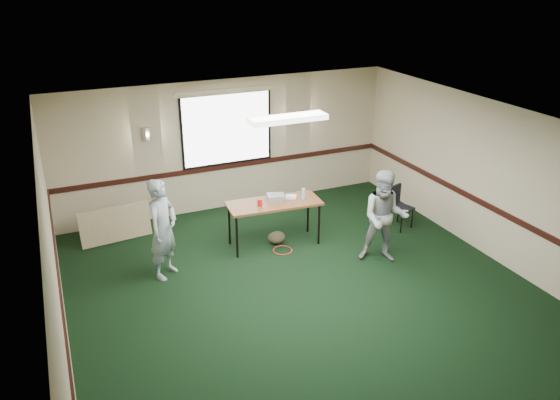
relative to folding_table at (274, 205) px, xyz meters
name	(u,v)px	position (x,y,z in m)	size (l,w,h in m)	color
ground	(314,303)	(-0.20, -2.02, -0.78)	(8.00, 8.00, 0.00)	black
room_shell	(261,163)	(-0.20, 0.11, 0.80)	(8.00, 8.02, 8.00)	#C4AE8D
folding_table	(274,205)	(0.00, 0.00, 0.00)	(1.72, 0.80, 0.84)	#592C19
projector	(276,197)	(0.07, 0.08, 0.11)	(0.30, 0.25, 0.10)	gray
game_console	(291,197)	(0.36, 0.05, 0.09)	(0.19, 0.15, 0.05)	silver
red_cup	(260,202)	(-0.29, -0.05, 0.13)	(0.09, 0.09, 0.13)	red
water_bottle	(304,194)	(0.54, -0.09, 0.16)	(0.06, 0.06, 0.20)	#88C0DE
duffel_bag	(277,238)	(0.05, 0.00, -0.66)	(0.33, 0.25, 0.23)	#473F28
cable_coil	(283,250)	(0.04, -0.31, -0.77)	(0.35, 0.35, 0.02)	red
folded_table	(115,224)	(-2.64, 1.32, -0.45)	(1.29, 0.06, 0.66)	tan
conference_chair	(397,203)	(2.49, -0.26, -0.29)	(0.51, 0.52, 0.82)	black
person_left	(163,229)	(-2.06, -0.29, 0.07)	(0.62, 0.41, 1.69)	#40688E
person_right	(385,217)	(1.49, -1.29, 0.04)	(0.80, 0.62, 1.64)	#7A94BD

